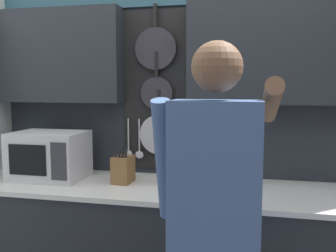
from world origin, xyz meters
The scene contains 5 objects.
back_wall_unit centered at (0.01, 0.29, 1.47)m, with size 3.16×0.20×2.41m.
microwave centered at (-0.81, 0.02, 1.09)m, with size 0.47×0.35×0.31m.
knife_block centered at (-0.29, 0.02, 1.02)m, with size 0.12×0.16×0.24m.
utensil_crock centered at (0.00, 0.02, 1.01)m, with size 0.11×0.11×0.35m.
person centered at (0.36, -0.65, 1.04)m, with size 0.54×0.67×1.73m.
Camera 1 is at (0.50, -2.20, 1.55)m, focal length 40.00 mm.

